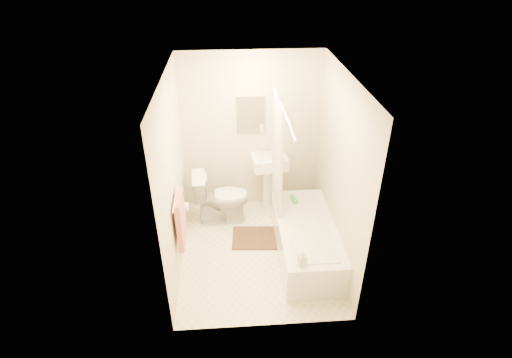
{
  "coord_description": "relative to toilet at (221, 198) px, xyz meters",
  "views": [
    {
      "loc": [
        -0.32,
        -4.1,
        3.63
      ],
      "look_at": [
        0.0,
        0.25,
        1.0
      ],
      "focal_mm": 28.0,
      "sensor_mm": 36.0,
      "label": 1
    }
  ],
  "objects": [
    {
      "name": "sink",
      "position": [
        0.72,
        0.3,
        0.1
      ],
      "size": [
        0.55,
        0.47,
        0.99
      ],
      "primitive_type": null,
      "rotation": [
        0.0,
        0.0,
        0.13
      ],
      "color": "white",
      "rests_on": "floor"
    },
    {
      "name": "bath_mat",
      "position": [
        0.47,
        -0.48,
        -0.39
      ],
      "size": [
        0.7,
        0.54,
        0.02
      ],
      "primitive_type": "cube",
      "rotation": [
        0.0,
        0.0,
        -0.07
      ],
      "color": "#4E2B1A",
      "rests_on": "floor"
    },
    {
      "name": "scrub_brush",
      "position": [
        1.02,
        -0.25,
        0.09
      ],
      "size": [
        0.09,
        0.21,
        0.04
      ],
      "primitive_type": "cube",
      "rotation": [
        0.0,
        0.0,
        0.17
      ],
      "color": "green",
      "rests_on": "bathtub"
    },
    {
      "name": "towel",
      "position": [
        -0.46,
        -1.01,
        0.38
      ],
      "size": [
        0.06,
        0.45,
        0.66
      ],
      "primitive_type": "cube",
      "color": "#CC7266",
      "rests_on": "towel_bar"
    },
    {
      "name": "wall_left",
      "position": [
        -0.53,
        -0.76,
        0.8
      ],
      "size": [
        0.02,
        2.4,
        2.4
      ],
      "primitive_type": "cube",
      "color": "beige",
      "rests_on": "ground"
    },
    {
      "name": "shower_curtain",
      "position": [
        0.77,
        -0.26,
        0.82
      ],
      "size": [
        0.04,
        0.8,
        1.55
      ],
      "primitive_type": "cube",
      "color": "silver",
      "rests_on": "curtain_rod"
    },
    {
      "name": "curtain_rod",
      "position": [
        0.77,
        -0.66,
        1.6
      ],
      "size": [
        0.03,
        1.7,
        0.03
      ],
      "primitive_type": "cylinder",
      "rotation": [
        1.57,
        0.0,
        0.0
      ],
      "color": "silver",
      "rests_on": "wall_back"
    },
    {
      "name": "toilet",
      "position": [
        0.0,
        0.0,
        0.0
      ],
      "size": [
        0.83,
        0.5,
        0.79
      ],
      "primitive_type": "imported",
      "rotation": [
        0.0,
        0.0,
        1.63
      ],
      "color": "white",
      "rests_on": "floor"
    },
    {
      "name": "wall_right",
      "position": [
        1.47,
        -0.76,
        0.8
      ],
      "size": [
        0.02,
        2.4,
        2.4
      ],
      "primitive_type": "cube",
      "color": "beige",
      "rests_on": "ground"
    },
    {
      "name": "soap_bottle",
      "position": [
        0.92,
        -1.53,
        0.17
      ],
      "size": [
        0.1,
        0.11,
        0.19
      ],
      "primitive_type": "imported",
      "rotation": [
        0.0,
        0.0,
        0.23
      ],
      "color": "silver",
      "rests_on": "bathtub"
    },
    {
      "name": "towel_bar",
      "position": [
        -0.49,
        -1.01,
        0.7
      ],
      "size": [
        0.02,
        0.6,
        0.02
      ],
      "primitive_type": "cylinder",
      "rotation": [
        1.57,
        0.0,
        0.0
      ],
      "color": "silver",
      "rests_on": "wall_left"
    },
    {
      "name": "bathtub",
      "position": [
        1.11,
        -0.83,
        -0.16
      ],
      "size": [
        0.73,
        1.67,
        0.47
      ],
      "primitive_type": null,
      "color": "white",
      "rests_on": "floor"
    },
    {
      "name": "ceiling",
      "position": [
        0.47,
        -0.76,
        2.0
      ],
      "size": [
        2.4,
        2.4,
        0.0
      ],
      "primitive_type": "plane",
      "color": "white",
      "rests_on": "ground"
    },
    {
      "name": "toilet_paper",
      "position": [
        -0.46,
        -0.64,
        0.3
      ],
      "size": [
        0.11,
        0.12,
        0.12
      ],
      "primitive_type": "cylinder",
      "rotation": [
        0.0,
        1.57,
        0.0
      ],
      "color": "white",
      "rests_on": "wall_left"
    },
    {
      "name": "floor",
      "position": [
        0.47,
        -0.76,
        -0.4
      ],
      "size": [
        2.4,
        2.4,
        0.0
      ],
      "primitive_type": "plane",
      "color": "beige",
      "rests_on": "ground"
    },
    {
      "name": "mirror",
      "position": [
        0.47,
        0.42,
        1.1
      ],
      "size": [
        0.4,
        0.03,
        0.55
      ],
      "primitive_type": "cube",
      "color": "white",
      "rests_on": "wall_back"
    },
    {
      "name": "wall_back",
      "position": [
        0.47,
        0.44,
        0.8
      ],
      "size": [
        2.0,
        0.02,
        2.4
      ],
      "primitive_type": "cube",
      "color": "beige",
      "rests_on": "ground"
    }
  ]
}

